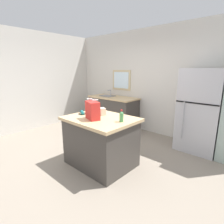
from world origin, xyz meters
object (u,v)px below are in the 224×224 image
(shopping_bag, at_px, (93,110))
(small_box, at_px, (102,112))
(refrigerator, at_px, (200,111))
(ear_defenders, at_px, (82,113))
(bottle, at_px, (121,116))
(kitchen_island, at_px, (101,141))

(shopping_bag, bearing_deg, small_box, 103.59)
(shopping_bag, distance_m, small_box, 0.33)
(refrigerator, xyz_separation_m, ear_defenders, (-1.56, -1.87, 0.04))
(refrigerator, relative_size, small_box, 12.82)
(small_box, xyz_separation_m, bottle, (0.54, -0.10, 0.02))
(kitchen_island, relative_size, bottle, 5.91)
(ear_defenders, bearing_deg, kitchen_island, 6.20)
(bottle, bearing_deg, kitchen_island, -172.89)
(refrigerator, bearing_deg, shopping_bag, -120.03)
(shopping_bag, bearing_deg, kitchen_island, 78.72)
(small_box, relative_size, bottle, 0.67)
(kitchen_island, height_order, ear_defenders, ear_defenders)
(kitchen_island, distance_m, shopping_bag, 0.62)
(refrigerator, xyz_separation_m, shopping_bag, (-1.14, -1.98, 0.17))
(bottle, bearing_deg, shopping_bag, -155.78)
(shopping_bag, relative_size, bottle, 1.71)
(kitchen_island, xyz_separation_m, shopping_bag, (-0.03, -0.15, 0.60))
(shopping_bag, height_order, ear_defenders, shopping_bag)
(small_box, height_order, ear_defenders, small_box)
(small_box, distance_m, bottle, 0.54)
(kitchen_island, height_order, small_box, small_box)
(kitchen_island, xyz_separation_m, ear_defenders, (-0.45, -0.05, 0.46))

